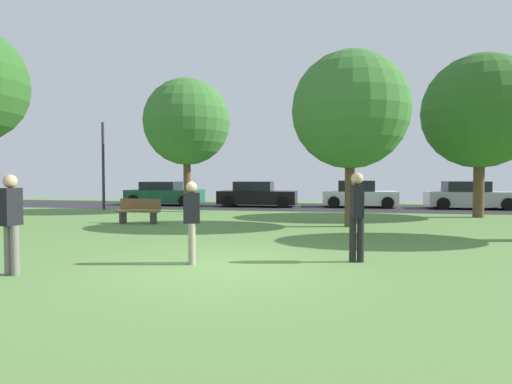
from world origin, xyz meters
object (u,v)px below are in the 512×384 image
Objects in this scene: park_bench at (139,211)px; person_catcher at (192,219)px; parked_car_black at (257,195)px; parked_car_white at (359,195)px; maple_tree_near at (480,112)px; parked_car_green at (164,194)px; street_lamp_post at (103,166)px; birch_tree_lone at (187,122)px; maple_tree_far at (350,110)px; person_bystander at (11,219)px; person_walking at (357,212)px; parked_car_silver at (469,196)px.

person_catcher is at bearing 123.57° from park_bench.
parked_car_black is 1.10× the size of parked_car_white.
maple_tree_near is 17.07m from parked_car_green.
street_lamp_post is at bearing -70.74° from person_catcher.
maple_tree_near is 7.79m from parked_car_white.
birch_tree_lone is 1.08× the size of maple_tree_far.
maple_tree_near is 4.26× the size of park_bench.
person_bystander is 6.47m from person_walking.
birch_tree_lone is 3.64× the size of person_bystander.
parked_car_silver is (14.11, 4.24, -3.70)m from birch_tree_lone.
parked_car_green is at bearing -179.33° from parked_car_silver.
park_bench is (-7.60, -0.39, -3.53)m from maple_tree_far.
parked_car_green is at bearing -82.85° from person_catcher.
person_bystander reaches higher than parked_car_green.
person_walking is at bearing -42.67° from street_lamp_post.
maple_tree_near is at bearing -145.43° from person_catcher.
person_catcher is 15.05m from street_lamp_post.
birch_tree_lone is at bearing -3.25° from street_lamp_post.
person_walking is 18.32m from parked_car_green.
person_walking is at bearing -117.88° from maple_tree_near.
person_catcher is 1.02× the size of park_bench.
maple_tree_far is 13.41m from street_lamp_post.
maple_tree_near is 1.05× the size of birch_tree_lone.
parked_car_black is 9.55m from park_bench.
parked_car_silver reaches higher than park_bench.
person_catcher is at bearing -53.30° from street_lamp_post.
maple_tree_far is at bearing -24.86° from person_bystander.
maple_tree_far is 9.95m from parked_car_white.
maple_tree_near is 13.10m from birch_tree_lone.
maple_tree_far is at bearing -177.08° from park_bench.
person_bystander is 0.40× the size of parked_car_black.
maple_tree_near is 17.88m from street_lamp_post.
park_bench is at bearing -145.94° from parked_car_silver.
person_walking reaches higher than parked_car_silver.
street_lamp_post is at bearing -162.22° from parked_car_white.
parked_car_green is (-16.00, 4.58, -3.79)m from maple_tree_near.
street_lamp_post is at bearing 35.75° from person_bystander.
parked_car_green is (-10.47, 15.03, -0.37)m from person_walking.
parked_car_green is at bearing -72.54° from park_bench.
person_bystander is 19.01m from parked_car_white.
park_bench is (-8.41, -9.73, -0.21)m from parked_car_white.
parked_car_silver is (1.02, 4.78, -3.77)m from maple_tree_near.
maple_tree_far is 1.36× the size of parked_car_green.
parked_car_black is (-4.80, 14.85, -0.37)m from person_walking.
maple_tree_far reaches higher than park_bench.
parked_car_silver is at bearing -145.94° from park_bench.
parked_car_silver is at bearing 0.67° from parked_car_green.
person_walking reaches higher than person_bystander.
person_catcher is 0.92× the size of person_bystander.
person_walking is at bearing 176.05° from person_catcher.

